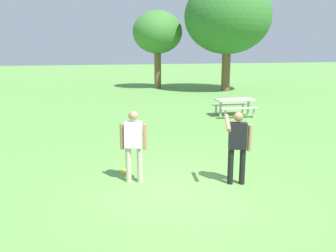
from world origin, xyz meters
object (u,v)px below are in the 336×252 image
Objects in this scene: person_thrower at (134,142)px; person_catcher at (238,143)px; tree_broad_center at (157,33)px; picnic_table_near at (235,104)px; tree_far_right at (228,17)px; frisbee at (126,171)px.

person_catcher is at bearing -18.00° from person_thrower.
tree_broad_center is (2.74, 19.53, 3.11)m from person_catcher.
tree_far_right is (3.48, 9.01, 4.49)m from picnic_table_near.
frisbee is (-2.27, 1.44, -0.95)m from person_catcher.
tree_broad_center reaches higher than picnic_table_near.
person_thrower is at bearing -119.92° from tree_far_right.
frisbee is 18.48m from tree_far_right.
person_catcher is at bearing -32.42° from frisbee.
person_catcher reaches higher than picnic_table_near.
tree_far_right is (9.16, 15.91, 4.11)m from person_thrower.
person_thrower is at bearing -104.64° from tree_broad_center.
picnic_table_near is at bearing 46.91° from frisbee.
tree_broad_center is (4.92, 18.82, 3.13)m from person_thrower.
person_thrower and person_catcher have the same top height.
tree_far_right is (9.25, 15.18, 5.04)m from frisbee.
person_thrower is 0.29× the size of tree_broad_center.
person_catcher is 18.49m from tree_far_right.
person_catcher is at bearing -112.77° from tree_far_right.
tree_broad_center is at bearing 93.65° from picnic_table_near.
tree_broad_center is 0.75× the size of tree_far_right.
tree_far_right is at bearing 68.88° from picnic_table_near.
frisbee is (-0.09, 0.74, -0.93)m from person_thrower.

